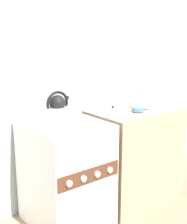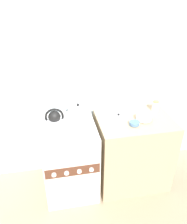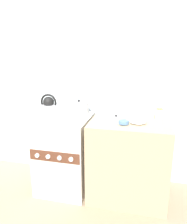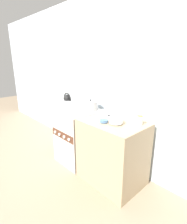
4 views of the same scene
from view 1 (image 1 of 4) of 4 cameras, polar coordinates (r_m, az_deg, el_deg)
name	(u,v)px [view 1 (image 1 of 4)]	position (r m, az deg, el deg)	size (l,w,h in m)	color
wall_back	(38,63)	(2.60, -10.14, 8.74)	(7.00, 0.06, 2.50)	silver
stove	(66,174)	(2.49, -5.13, -11.23)	(0.55, 0.64, 0.83)	silver
counter	(131,154)	(2.89, 6.93, -7.57)	(0.79, 0.59, 0.84)	tan
kettle	(58,115)	(2.17, -6.50, -0.48)	(0.25, 0.21, 0.27)	silver
cooking_pot	(68,108)	(2.51, -4.71, 0.77)	(0.23, 0.23, 0.17)	#B2B2B7
enamel_bowl	(142,104)	(2.79, 8.89, 1.37)	(0.16, 0.16, 0.06)	white
small_ceramic_bowl	(138,109)	(2.65, 8.09, 0.46)	(0.10, 0.10, 0.04)	#4C729E
storage_jar	(144,97)	(3.05, 9.16, 2.82)	(0.08, 0.08, 0.12)	silver
loose_pot_lid	(113,109)	(2.73, 3.53, 0.60)	(0.24, 0.24, 0.03)	#B2B2B7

